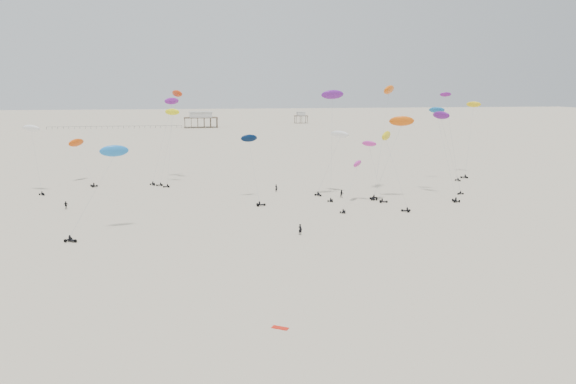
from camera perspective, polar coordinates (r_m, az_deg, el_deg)
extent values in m
plane|color=beige|center=(210.36, -5.24, 3.70)|extent=(900.00, 900.00, 0.00)
cube|color=brown|center=(358.73, -8.85, 7.48)|extent=(21.00, 13.00, 0.30)
cube|color=silver|center=(358.64, -8.86, 7.76)|extent=(14.00, 8.40, 3.20)
cube|color=#B2B2AD|center=(358.56, -8.86, 8.04)|extent=(15.00, 9.00, 0.30)
cube|color=brown|center=(396.17, 1.33, 7.75)|extent=(9.00, 7.00, 0.30)
cube|color=silver|center=(396.11, 1.33, 7.94)|extent=(5.60, 4.20, 2.40)
cube|color=#B2B2AD|center=(396.04, 1.33, 8.14)|extent=(6.00, 4.50, 0.30)
cube|color=black|center=(361.79, -17.14, 6.41)|extent=(80.00, 0.10, 0.10)
cylinder|color=gray|center=(155.11, -12.61, 4.97)|extent=(0.03, 0.03, 23.86)
ellipsoid|color=#7C1B99|center=(160.36, -11.74, 9.04)|extent=(4.47, 3.32, 2.07)
cylinder|color=gray|center=(135.41, 15.72, 3.74)|extent=(0.03, 0.03, 22.96)
ellipsoid|color=#1871B4|center=(141.04, 14.87, 8.06)|extent=(4.10, 3.26, 1.85)
cylinder|color=gray|center=(138.62, 16.20, 3.57)|extent=(0.03, 0.03, 18.13)
ellipsoid|color=#651783|center=(137.61, 15.30, 7.54)|extent=(3.97, 4.76, 2.25)
cylinder|color=gray|center=(158.88, 16.31, 5.29)|extent=(0.03, 0.03, 22.52)
ellipsoid|color=#781885|center=(158.66, 15.71, 9.52)|extent=(3.29, 1.56, 1.61)
cylinder|color=gray|center=(147.03, -24.16, 2.78)|extent=(0.03, 0.03, 15.11)
ellipsoid|color=white|center=(149.17, -24.64, 5.88)|extent=(5.38, 4.24, 2.44)
cylinder|color=gray|center=(120.18, 6.39, 0.46)|extent=(0.03, 0.03, 14.58)
ellipsoid|color=#D030A9|center=(125.63, 7.06, 2.87)|extent=(3.68, 4.20, 1.95)
cylinder|color=gray|center=(133.93, 4.21, 2.71)|extent=(0.03, 0.03, 14.36)
ellipsoid|color=white|center=(135.88, 5.27, 5.83)|extent=(5.15, 5.41, 2.54)
cylinder|color=gray|center=(124.75, -3.42, 2.13)|extent=(0.03, 0.03, 15.86)
ellipsoid|color=#041636|center=(128.76, -3.99, 5.48)|extent=(4.24, 2.42, 1.96)
cylinder|color=gray|center=(157.23, -19.96, 2.63)|extent=(0.03, 0.03, 14.78)
ellipsoid|color=#E64F0C|center=(162.32, -20.72, 4.71)|extent=(4.89, 5.85, 2.73)
cylinder|color=gray|center=(148.82, -11.94, 4.26)|extent=(0.03, 0.03, 18.94)
ellipsoid|color=#FFF815|center=(151.55, -11.68, 7.98)|extent=(4.32, 2.99, 2.00)
cylinder|color=gray|center=(152.73, -12.02, 5.28)|extent=(0.03, 0.03, 24.87)
ellipsoid|color=red|center=(157.20, -11.20, 9.79)|extent=(4.13, 4.88, 2.28)
cylinder|color=gray|center=(125.62, 8.94, 1.91)|extent=(0.03, 0.03, 12.22)
ellipsoid|color=#D431AB|center=(125.24, 8.24, 4.89)|extent=(3.62, 3.46, 1.68)
cylinder|color=gray|center=(170.03, 17.92, 5.01)|extent=(0.03, 0.03, 22.07)
ellipsoid|color=yellow|center=(175.23, 18.34, 8.45)|extent=(4.40, 3.65, 2.07)
cylinder|color=gray|center=(133.99, 9.45, 4.86)|extent=(0.03, 0.03, 25.76)
ellipsoid|color=#E55B0C|center=(139.06, 10.21, 10.19)|extent=(5.42, 5.95, 2.79)
cylinder|color=gray|center=(101.46, -19.18, -0.33)|extent=(0.03, 0.03, 16.00)
ellipsoid|color=blue|center=(103.48, -17.25, 4.01)|extent=(5.28, 2.94, 2.48)
cylinder|color=gray|center=(129.13, 10.07, 3.09)|extent=(0.03, 0.03, 17.30)
ellipsoid|color=#E95B0C|center=(130.05, 11.47, 7.08)|extent=(6.02, 3.38, 2.85)
cylinder|color=gray|center=(127.15, 4.46, 4.42)|extent=(0.03, 0.03, 22.78)
ellipsoid|color=#6A1A92|center=(129.46, 4.54, 9.84)|extent=(5.88, 3.50, 2.73)
cylinder|color=gray|center=(121.36, 10.90, 1.91)|extent=(0.03, 0.03, 17.02)
ellipsoid|color=yellow|center=(125.29, 9.94, 5.65)|extent=(4.21, 4.79, 2.32)
imported|color=black|center=(97.93, 1.25, -4.36)|extent=(0.98, 0.99, 2.27)
imported|color=black|center=(130.81, 5.47, -0.57)|extent=(1.04, 0.61, 2.14)
imported|color=black|center=(126.92, -21.62, -1.63)|extent=(1.27, 0.80, 2.03)
imported|color=black|center=(137.36, -1.20, 0.02)|extent=(0.94, 0.94, 2.17)
cube|color=red|center=(61.63, -0.81, -13.67)|extent=(1.90, 1.55, 0.07)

